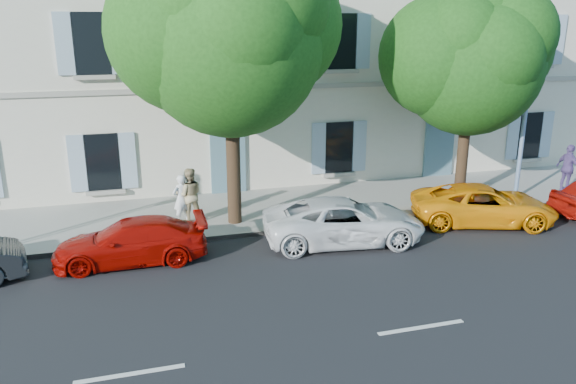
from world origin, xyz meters
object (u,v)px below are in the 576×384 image
object	(u,v)px
pedestrian_a	(181,199)
street_lamp	(533,76)
pedestrian_b	(189,195)
car_white_coupe	(344,221)
tree_left	(230,43)
pedestrian_c	(568,168)
tree_right	(471,65)
car_yellow_supercar	(484,205)
car_red_coupe	(131,241)

from	to	relation	value
pedestrian_a	street_lamp	bearing A→B (deg)	151.41
street_lamp	pedestrian_b	size ratio (longest dim) A/B	4.45
car_white_coupe	tree_left	distance (m)	6.19
pedestrian_c	pedestrian_b	bearing A→B (deg)	82.39
tree_right	pedestrian_b	bearing A→B (deg)	178.28
car_white_coupe	street_lamp	distance (m)	8.59
car_white_coupe	tree_left	world-z (taller)	tree_left
car_white_coupe	car_yellow_supercar	world-z (taller)	car_white_coupe
tree_right	car_yellow_supercar	bearing A→B (deg)	-102.90
pedestrian_a	pedestrian_b	xyz separation A→B (m)	(0.26, 0.07, 0.09)
car_yellow_supercar	pedestrian_a	distance (m)	9.68
car_white_coupe	pedestrian_a	xyz separation A→B (m)	(-4.45, 2.64, 0.28)
car_red_coupe	pedestrian_c	world-z (taller)	pedestrian_c
car_red_coupe	car_white_coupe	bearing A→B (deg)	89.09
car_white_coupe	pedestrian_b	xyz separation A→B (m)	(-4.18, 2.71, 0.36)
car_red_coupe	pedestrian_a	world-z (taller)	pedestrian_a
pedestrian_b	pedestrian_c	world-z (taller)	pedestrian_c
car_yellow_supercar	pedestrian_b	distance (m)	9.45
tree_left	pedestrian_c	bearing A→B (deg)	-0.41
car_white_coupe	tree_right	size ratio (longest dim) A/B	0.64
pedestrian_a	tree_right	bearing A→B (deg)	154.27
car_white_coupe	pedestrian_b	size ratio (longest dim) A/B	2.72
pedestrian_b	tree_left	bearing A→B (deg)	162.21
tree_left	street_lamp	size ratio (longest dim) A/B	1.11
car_red_coupe	car_yellow_supercar	bearing A→B (deg)	91.59
tree_right	pedestrian_c	distance (m)	5.85
car_yellow_supercar	street_lamp	distance (m)	4.89
pedestrian_a	pedestrian_b	distance (m)	0.29
tree_right	street_lamp	world-z (taller)	street_lamp
car_yellow_supercar	tree_left	size ratio (longest dim) A/B	0.53
tree_left	pedestrian_b	size ratio (longest dim) A/B	4.94
car_red_coupe	pedestrian_a	xyz separation A→B (m)	(1.61, 2.39, 0.35)
car_yellow_supercar	car_red_coupe	bearing A→B (deg)	108.13
tree_right	pedestrian_b	size ratio (longest dim) A/B	4.25
pedestrian_a	pedestrian_c	size ratio (longest dim) A/B	0.87
tree_left	pedestrian_c	distance (m)	13.48
car_white_coupe	pedestrian_a	size ratio (longest dim) A/B	3.02
car_yellow_supercar	street_lamp	world-z (taller)	street_lamp
pedestrian_a	car_red_coupe	bearing A→B (deg)	31.59
car_yellow_supercar	pedestrian_a	xyz separation A→B (m)	(-9.39, 2.36, 0.30)
car_red_coupe	tree_left	distance (m)	6.35
car_yellow_supercar	tree_left	xyz separation A→B (m)	(-7.77, 1.95, 5.06)
tree_right	pedestrian_b	world-z (taller)	tree_right
tree_left	pedestrian_b	bearing A→B (deg)	160.44
car_yellow_supercar	pedestrian_c	world-z (taller)	pedestrian_c
tree_left	car_red_coupe	bearing A→B (deg)	-148.38
pedestrian_b	car_red_coupe	bearing A→B (deg)	54.54
pedestrian_b	pedestrian_c	xyz separation A→B (m)	(14.01, -0.57, 0.03)
car_red_coupe	tree_left	xyz separation A→B (m)	(3.23, 1.99, 5.10)
pedestrian_b	pedestrian_c	distance (m)	14.03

